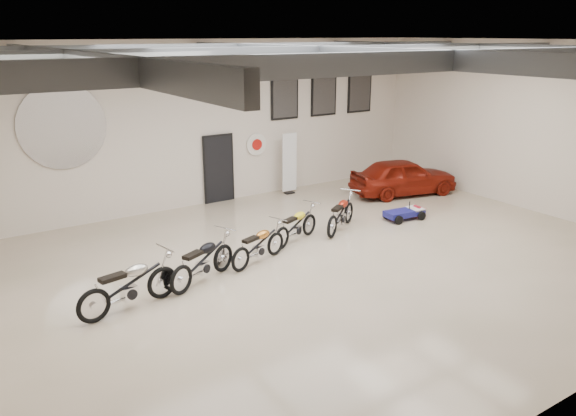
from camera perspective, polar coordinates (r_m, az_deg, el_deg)
floor at (r=13.07m, az=2.91°, el=-5.93°), size 16.00×12.00×0.01m
ceiling at (r=12.01m, az=3.29°, el=16.57°), size 16.00×12.00×0.01m
back_wall at (r=17.41m, az=-8.82°, el=8.37°), size 16.00×0.02×5.00m
right_wall at (r=18.15m, az=24.07°, el=7.44°), size 0.02×12.00×5.00m
ceiling_beams at (r=12.01m, az=3.27°, el=15.37°), size 15.80×11.80×0.32m
door at (r=17.85m, az=-7.08°, el=3.91°), size 0.92×0.08×2.10m
logo_plaque at (r=16.09m, az=-21.93°, el=7.68°), size 2.30×0.06×1.16m
poster_left at (r=18.73m, az=-0.35°, el=11.04°), size 1.05×0.08×1.35m
poster_mid at (r=19.64m, az=3.64°, el=11.30°), size 1.05×0.08×1.35m
poster_right at (r=20.64m, az=7.27°, el=11.49°), size 1.05×0.08×1.35m
oil_sign at (r=18.36m, az=-3.22°, el=6.47°), size 0.72×0.10×0.72m
banner_stand at (r=18.64m, az=0.14°, el=4.43°), size 0.54×0.22×1.98m
motorcycle_silver at (r=11.31m, az=-15.89°, el=-7.44°), size 2.17×1.03×1.09m
motorcycle_black at (r=12.19m, az=-8.67°, el=-5.26°), size 2.04×1.38×1.02m
motorcycle_gold at (r=13.08m, az=-3.02°, el=-3.71°), size 1.86×1.10×0.92m
motorcycle_yellow at (r=14.38m, az=0.81°, el=-1.71°), size 1.86×1.16×0.92m
motorcycle_red at (r=15.28m, az=5.38°, el=-0.51°), size 1.91×1.49×0.98m
go_kart at (r=16.58m, az=12.07°, el=-0.22°), size 1.51×0.80×0.53m
vintage_car at (r=19.03m, az=11.66°, el=3.15°), size 2.21×3.80×1.22m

